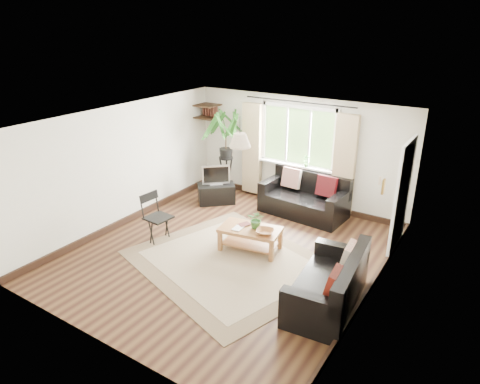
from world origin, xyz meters
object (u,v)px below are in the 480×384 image
Objects in this scene: sofa_right at (327,281)px; coffee_table at (250,239)px; tv_stand at (216,193)px; sofa_back at (304,196)px; palm_stand at (226,154)px; folding_chair at (158,218)px.

sofa_right is 1.55× the size of coffee_table.
sofa_right reaches higher than tv_stand.
palm_stand is at bearing -177.41° from sofa_back.
coffee_table is at bearing -64.73° from folding_chair.
palm_stand is 2.66m from folding_chair.
palm_stand is 2.18× the size of folding_chair.
sofa_right reaches higher than coffee_table.
coffee_table is at bearing -81.46° from tv_stand.
sofa_back is 1.66× the size of coffee_table.
folding_chair is (-1.62, -0.62, 0.24)m from coffee_table.
sofa_back is 3.12m from sofa_right.
sofa_right is at bearing -36.95° from palm_stand.
palm_stand reaches higher than sofa_back.
coffee_table reaches higher than tv_stand.
folding_chair is (0.24, -2.59, -0.54)m from palm_stand.
palm_stand is at bearing 56.91° from tv_stand.
tv_stand is at bearing -162.04° from sofa_back.
folding_chair is at bearing -97.69° from sofa_right.
coffee_table is at bearing -90.40° from sofa_back.
folding_chair is (-3.38, 0.14, 0.07)m from sofa_right.
folding_chair reaches higher than sofa_back.
coffee_table is at bearing -118.55° from sofa_right.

